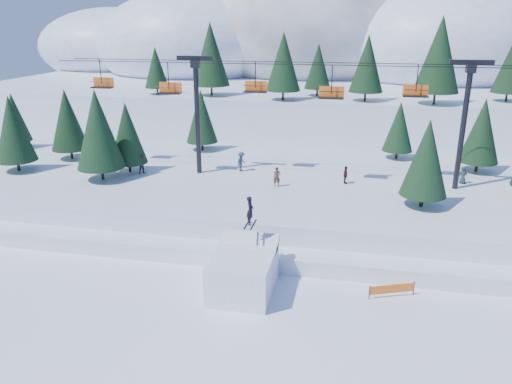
% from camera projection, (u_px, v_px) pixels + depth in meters
% --- Properties ---
extents(ground, '(160.00, 160.00, 0.00)m').
position_uv_depth(ground, '(255.00, 316.00, 27.74)').
color(ground, white).
rests_on(ground, ground).
extents(mid_shelf, '(70.00, 22.00, 2.50)m').
position_uv_depth(mid_shelf, '(297.00, 192.00, 43.99)').
color(mid_shelf, white).
rests_on(mid_shelf, ground).
extents(berm, '(70.00, 6.00, 1.10)m').
position_uv_depth(berm, '(279.00, 247.00, 34.96)').
color(berm, white).
rests_on(berm, ground).
extents(mountain_ridge, '(119.00, 60.29, 26.46)m').
position_uv_depth(mountain_ridge, '(310.00, 54.00, 93.50)').
color(mountain_ridge, white).
rests_on(mountain_ridge, ground).
extents(jump_kicker, '(3.59, 4.89, 5.60)m').
position_uv_depth(jump_kicker, '(243.00, 271.00, 29.87)').
color(jump_kicker, white).
rests_on(jump_kicker, ground).
extents(chairlift, '(46.00, 3.21, 10.28)m').
position_uv_depth(chairlift, '(315.00, 101.00, 41.18)').
color(chairlift, black).
rests_on(chairlift, mid_shelf).
extents(conifer_stand, '(62.88, 16.93, 8.18)m').
position_uv_depth(conifer_stand, '(349.00, 133.00, 41.93)').
color(conifer_stand, black).
rests_on(conifer_stand, mid_shelf).
extents(distant_skiers, '(28.65, 4.75, 1.81)m').
position_uv_depth(distant_skiers, '(263.00, 167.00, 43.87)').
color(distant_skiers, '#381921').
rests_on(distant_skiers, mid_shelf).
extents(banner_near, '(2.65, 1.11, 0.90)m').
position_uv_depth(banner_near, '(392.00, 289.00, 29.47)').
color(banner_near, black).
rests_on(banner_near, ground).
extents(banner_far, '(2.86, 0.11, 0.90)m').
position_uv_depth(banner_far, '(465.00, 276.00, 30.91)').
color(banner_far, black).
rests_on(banner_far, ground).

